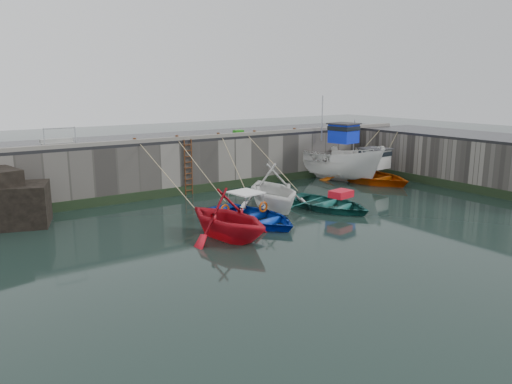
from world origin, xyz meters
TOP-DOWN VIEW (x-y plane):
  - ground at (0.00, 0.00)m, footprint 120.00×120.00m
  - quay_back at (0.00, 12.50)m, footprint 30.00×5.00m
  - quay_right at (14.50, 2.50)m, footprint 5.00×15.00m
  - road_back at (0.00, 12.50)m, footprint 30.00×5.00m
  - road_right at (14.50, 2.50)m, footprint 5.00×15.00m
  - kerb_back at (0.00, 10.15)m, footprint 30.00×0.30m
  - algae_back at (0.00, 9.96)m, footprint 30.00×0.08m
  - algae_right at (11.96, 2.50)m, footprint 0.08×15.00m
  - ladder at (-2.00, 9.91)m, footprint 0.51×0.08m
  - boat_near_white at (-4.43, 1.57)m, footprint 4.58×5.09m
  - boat_near_white_rope at (-4.43, 7.04)m, footprint 0.04×6.47m
  - boat_near_blue at (-2.23, 2.92)m, footprint 4.33×5.56m
  - boat_near_blue_rope at (-2.23, 7.71)m, footprint 0.04×5.27m
  - boat_near_blacktrim at (-0.03, 4.39)m, footprint 5.58×6.04m
  - boat_near_blacktrim_rope at (-0.03, 8.44)m, footprint 0.04×4.05m
  - boat_near_navy at (2.42, 2.91)m, footprint 4.28×5.45m
  - boat_near_navy_rope at (2.42, 7.70)m, footprint 0.04×5.28m
  - boat_far_white at (8.16, 8.53)m, footprint 4.07×7.81m
  - boat_far_orange at (9.50, 6.91)m, footprint 5.10×6.75m
  - fish_crate at (2.17, 11.13)m, footprint 0.63×0.46m
  - railing at (-8.75, 11.25)m, footprint 1.60×1.05m
  - bollard_a at (-5.00, 10.25)m, footprint 0.18×0.18m
  - bollard_b at (-2.50, 10.25)m, footprint 0.18×0.18m
  - bollard_c at (0.20, 10.25)m, footprint 0.18×0.18m
  - bollard_d at (2.80, 10.25)m, footprint 0.18×0.18m
  - bollard_e at (6.00, 10.25)m, footprint 0.18×0.18m

SIDE VIEW (x-z plane):
  - ground at x=0.00m, z-range 0.00..0.00m
  - boat_near_white at x=-4.43m, z-range -1.19..1.19m
  - boat_near_white_rope at x=-4.43m, z-range -1.55..1.55m
  - boat_near_blue at x=-2.23m, z-range -0.53..0.53m
  - boat_near_blue_rope at x=-2.23m, z-range -1.55..1.55m
  - boat_near_blacktrim at x=-0.03m, z-range -1.32..1.32m
  - boat_near_blacktrim_rope at x=-0.03m, z-range -1.55..1.55m
  - boat_near_navy at x=2.42m, z-range -0.51..0.51m
  - boat_near_navy_rope at x=2.42m, z-range -1.55..1.55m
  - algae_back at x=0.00m, z-range 0.00..0.50m
  - algae_right at x=11.96m, z-range 0.00..0.50m
  - boat_far_orange at x=9.50m, z-range -1.74..2.58m
  - boat_far_white at x=8.16m, z-range -1.73..4.14m
  - quay_back at x=0.00m, z-range 0.00..3.00m
  - quay_right at x=14.50m, z-range 0.00..3.00m
  - ladder at x=-2.00m, z-range -0.01..3.19m
  - road_back at x=0.00m, z-range 3.00..3.16m
  - road_right at x=14.50m, z-range 3.00..3.16m
  - kerb_back at x=0.00m, z-range 3.16..3.36m
  - fish_crate at x=2.17m, z-range 3.16..3.43m
  - bollard_a at x=-5.00m, z-range 3.16..3.44m
  - bollard_b at x=-2.50m, z-range 3.16..3.44m
  - bollard_c at x=0.20m, z-range 3.16..3.44m
  - bollard_d at x=2.80m, z-range 3.16..3.44m
  - bollard_e at x=6.00m, z-range 3.16..3.44m
  - railing at x=-8.75m, z-range 2.86..3.86m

